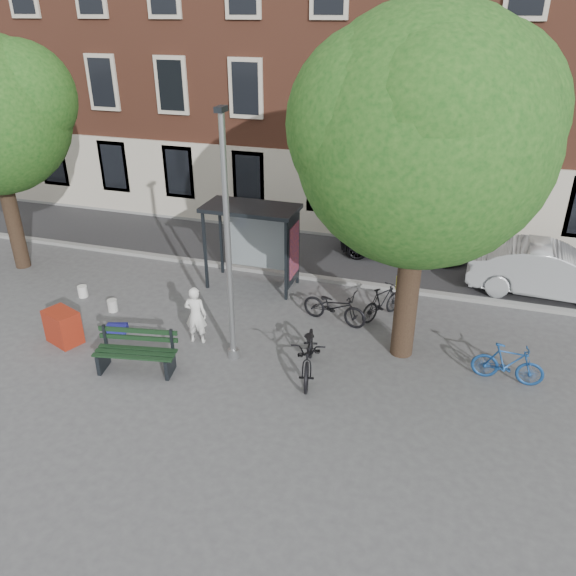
{
  "coord_description": "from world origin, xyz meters",
  "views": [
    {
      "loc": [
        4.91,
        -10.92,
        7.9
      ],
      "look_at": [
        0.97,
        1.47,
        1.4
      ],
      "focal_mm": 35.0,
      "sensor_mm": 36.0,
      "label": 1
    }
  ],
  "objects_px": {
    "bike_b": "(508,364)",
    "car_silver": "(550,271)",
    "painter": "(196,315)",
    "red_stand": "(63,327)",
    "car_dark": "(407,237)",
    "bike_a": "(334,306)",
    "bike_c": "(309,353)",
    "bus_shelter": "(265,229)",
    "lamppost": "(229,256)",
    "bench": "(136,353)",
    "bike_d": "(382,302)",
    "notice_sign": "(401,294)"
  },
  "relations": [
    {
      "from": "lamppost",
      "to": "bike_c",
      "type": "distance_m",
      "value": 2.98
    },
    {
      "from": "lamppost",
      "to": "bike_d",
      "type": "height_order",
      "value": "lamppost"
    },
    {
      "from": "bench",
      "to": "notice_sign",
      "type": "distance_m",
      "value": 6.81
    },
    {
      "from": "bench",
      "to": "bike_c",
      "type": "height_order",
      "value": "bike_c"
    },
    {
      "from": "bench",
      "to": "bike_c",
      "type": "relative_size",
      "value": 0.92
    },
    {
      "from": "painter",
      "to": "car_dark",
      "type": "distance_m",
      "value": 8.89
    },
    {
      "from": "painter",
      "to": "bike_b",
      "type": "xyz_separation_m",
      "value": [
        7.7,
        0.59,
        -0.3
      ]
    },
    {
      "from": "lamppost",
      "to": "car_dark",
      "type": "height_order",
      "value": "lamppost"
    },
    {
      "from": "car_silver",
      "to": "notice_sign",
      "type": "bearing_deg",
      "value": 135.98
    },
    {
      "from": "painter",
      "to": "lamppost",
      "type": "bearing_deg",
      "value": 152.83
    },
    {
      "from": "bike_a",
      "to": "bike_c",
      "type": "xyz_separation_m",
      "value": [
        0.0,
        -2.58,
        0.08
      ]
    },
    {
      "from": "bike_b",
      "to": "car_silver",
      "type": "height_order",
      "value": "car_silver"
    },
    {
      "from": "lamppost",
      "to": "painter",
      "type": "distance_m",
      "value": 2.36
    },
    {
      "from": "bike_d",
      "to": "red_stand",
      "type": "distance_m",
      "value": 8.63
    },
    {
      "from": "lamppost",
      "to": "bike_a",
      "type": "xyz_separation_m",
      "value": [
        2.0,
        2.49,
        -2.29
      ]
    },
    {
      "from": "red_stand",
      "to": "bike_b",
      "type": "bearing_deg",
      "value": 8.58
    },
    {
      "from": "bike_d",
      "to": "bike_b",
      "type": "bearing_deg",
      "value": 179.24
    },
    {
      "from": "car_dark",
      "to": "car_silver",
      "type": "distance_m",
      "value": 4.9
    },
    {
      "from": "bench",
      "to": "bike_b",
      "type": "height_order",
      "value": "bench"
    },
    {
      "from": "lamppost",
      "to": "car_silver",
      "type": "relative_size",
      "value": 1.28
    },
    {
      "from": "car_dark",
      "to": "notice_sign",
      "type": "distance_m",
      "value": 5.84
    },
    {
      "from": "bike_d",
      "to": "car_dark",
      "type": "xyz_separation_m",
      "value": [
        0.08,
        4.92,
        0.16
      ]
    },
    {
      "from": "bus_shelter",
      "to": "car_silver",
      "type": "height_order",
      "value": "bus_shelter"
    },
    {
      "from": "car_silver",
      "to": "notice_sign",
      "type": "relative_size",
      "value": 2.69
    },
    {
      "from": "bench",
      "to": "bike_b",
      "type": "bearing_deg",
      "value": 3.97
    },
    {
      "from": "car_silver",
      "to": "notice_sign",
      "type": "xyz_separation_m",
      "value": [
        -4.02,
        -3.86,
        0.47
      ]
    },
    {
      "from": "bus_shelter",
      "to": "car_dark",
      "type": "height_order",
      "value": "bus_shelter"
    },
    {
      "from": "car_silver",
      "to": "red_stand",
      "type": "bearing_deg",
      "value": 121.08
    },
    {
      "from": "painter",
      "to": "red_stand",
      "type": "bearing_deg",
      "value": 9.94
    },
    {
      "from": "bike_d",
      "to": "car_dark",
      "type": "distance_m",
      "value": 4.92
    },
    {
      "from": "bike_b",
      "to": "notice_sign",
      "type": "relative_size",
      "value": 0.92
    },
    {
      "from": "lamppost",
      "to": "red_stand",
      "type": "height_order",
      "value": "lamppost"
    },
    {
      "from": "bike_c",
      "to": "red_stand",
      "type": "bearing_deg",
      "value": 172.99
    },
    {
      "from": "bike_c",
      "to": "red_stand",
      "type": "xyz_separation_m",
      "value": [
        -6.52,
        -0.57,
        -0.13
      ]
    },
    {
      "from": "bike_c",
      "to": "bike_d",
      "type": "height_order",
      "value": "bike_c"
    },
    {
      "from": "lamppost",
      "to": "bus_shelter",
      "type": "height_order",
      "value": "lamppost"
    },
    {
      "from": "bike_a",
      "to": "red_stand",
      "type": "height_order",
      "value": "bike_a"
    },
    {
      "from": "bike_b",
      "to": "car_dark",
      "type": "xyz_separation_m",
      "value": [
        -3.19,
        7.07,
        0.16
      ]
    },
    {
      "from": "notice_sign",
      "to": "bike_a",
      "type": "bearing_deg",
      "value": 167.82
    },
    {
      "from": "painter",
      "to": "bench",
      "type": "bearing_deg",
      "value": 55.63
    },
    {
      "from": "painter",
      "to": "bike_a",
      "type": "bearing_deg",
      "value": -155.0
    },
    {
      "from": "lamppost",
      "to": "car_dark",
      "type": "distance_m",
      "value": 8.99
    },
    {
      "from": "red_stand",
      "to": "notice_sign",
      "type": "distance_m",
      "value": 8.85
    },
    {
      "from": "bench",
      "to": "bike_d",
      "type": "height_order",
      "value": "bench"
    },
    {
      "from": "notice_sign",
      "to": "bus_shelter",
      "type": "bearing_deg",
      "value": 151.8
    },
    {
      "from": "painter",
      "to": "bike_c",
      "type": "bearing_deg",
      "value": 163.09
    },
    {
      "from": "bike_c",
      "to": "notice_sign",
      "type": "relative_size",
      "value": 1.25
    },
    {
      "from": "bike_b",
      "to": "bike_c",
      "type": "distance_m",
      "value": 4.63
    },
    {
      "from": "painter",
      "to": "bike_b",
      "type": "distance_m",
      "value": 7.73
    },
    {
      "from": "bike_c",
      "to": "car_silver",
      "type": "distance_m",
      "value": 8.52
    }
  ]
}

